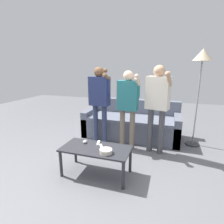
{
  "coord_description": "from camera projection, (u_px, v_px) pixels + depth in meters",
  "views": [
    {
      "loc": [
        0.96,
        -2.45,
        1.58
      ],
      "look_at": [
        0.09,
        0.24,
        0.86
      ],
      "focal_mm": 28.53,
      "sensor_mm": 36.0,
      "label": 1
    }
  ],
  "objects": [
    {
      "name": "ground_plane",
      "position": [
        102.0,
        165.0,
        2.94
      ],
      "size": [
        12.0,
        12.0,
        0.0
      ],
      "primitive_type": "plane",
      "color": "slate"
    },
    {
      "name": "couch",
      "position": [
        131.0,
        124.0,
        4.13
      ],
      "size": [
        2.12,
        0.89,
        0.82
      ],
      "color": "slate",
      "rests_on": "ground"
    },
    {
      "name": "coffee_table",
      "position": [
        96.0,
        151.0,
        2.61
      ],
      "size": [
        1.01,
        0.49,
        0.43
      ],
      "color": "#2D2D33",
      "rests_on": "ground"
    },
    {
      "name": "snack_bowl",
      "position": [
        106.0,
        151.0,
        2.43
      ],
      "size": [
        0.17,
        0.17,
        0.06
      ],
      "primitive_type": "cylinder",
      "color": "beige",
      "rests_on": "coffee_table"
    },
    {
      "name": "game_remote_nunchuk",
      "position": [
        85.0,
        142.0,
        2.76
      ],
      "size": [
        0.06,
        0.09,
        0.05
      ],
      "color": "white",
      "rests_on": "coffee_table"
    },
    {
      "name": "floor_lamp",
      "position": [
        202.0,
        62.0,
        3.31
      ],
      "size": [
        0.36,
        0.36,
        1.9
      ],
      "color": "#2D2D33",
      "rests_on": "ground"
    },
    {
      "name": "player_left",
      "position": [
        99.0,
        97.0,
        3.54
      ],
      "size": [
        0.47,
        0.34,
        1.58
      ],
      "color": "#2D3856",
      "rests_on": "ground"
    },
    {
      "name": "player_center",
      "position": [
        128.0,
        101.0,
        3.31
      ],
      "size": [
        0.44,
        0.32,
        1.51
      ],
      "color": "#756656",
      "rests_on": "ground"
    },
    {
      "name": "player_right",
      "position": [
        157.0,
        100.0,
        3.15
      ],
      "size": [
        0.46,
        0.45,
        1.61
      ],
      "color": "#47474C",
      "rests_on": "ground"
    },
    {
      "name": "game_remote_wand_near",
      "position": [
        98.0,
        143.0,
        2.72
      ],
      "size": [
        0.07,
        0.16,
        0.03
      ],
      "color": "white",
      "rests_on": "coffee_table"
    },
    {
      "name": "game_remote_wand_far",
      "position": [
        101.0,
        147.0,
        2.6
      ],
      "size": [
        0.11,
        0.15,
        0.03
      ],
      "color": "white",
      "rests_on": "coffee_table"
    }
  ]
}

